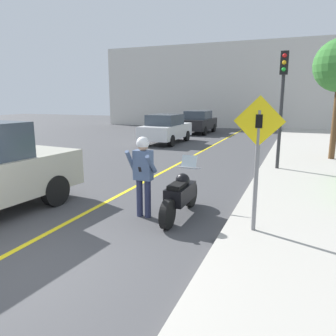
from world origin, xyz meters
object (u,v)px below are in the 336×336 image
crossing_sign (257,152)px  parked_car_black (199,122)px  person_biker (143,168)px  traffic_light (283,89)px  motorcycle (181,195)px  parked_car_white (166,129)px

crossing_sign → parked_car_black: 18.92m
person_biker → traffic_light: bearing=67.5°
motorcycle → traffic_light: bearing=73.1°
traffic_light → parked_car_white: size_ratio=0.95×
crossing_sign → parked_car_black: crossing_sign is taller
parked_car_white → motorcycle: bearing=-66.3°
person_biker → crossing_sign: size_ratio=0.71×
motorcycle → traffic_light: (1.69, 5.55, 2.40)m
person_biker → traffic_light: size_ratio=0.45×
motorcycle → crossing_sign: (1.66, -0.52, 1.14)m
person_biker → crossing_sign: (2.40, -0.19, 0.53)m
crossing_sign → parked_car_white: crossing_sign is taller
motorcycle → parked_car_white: parked_car_white is taller
traffic_light → parked_car_white: (-6.61, 5.65, -2.04)m
motorcycle → parked_car_white: (-4.92, 11.20, 0.36)m
person_biker → parked_car_black: 18.05m
motorcycle → crossing_sign: size_ratio=0.85×
parked_car_white → parked_car_black: bearing=88.3°
traffic_light → parked_car_black: bearing=118.8°
motorcycle → crossing_sign: crossing_sign is taller
person_biker → parked_car_black: size_ratio=0.43×
motorcycle → parked_car_white: size_ratio=0.51×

